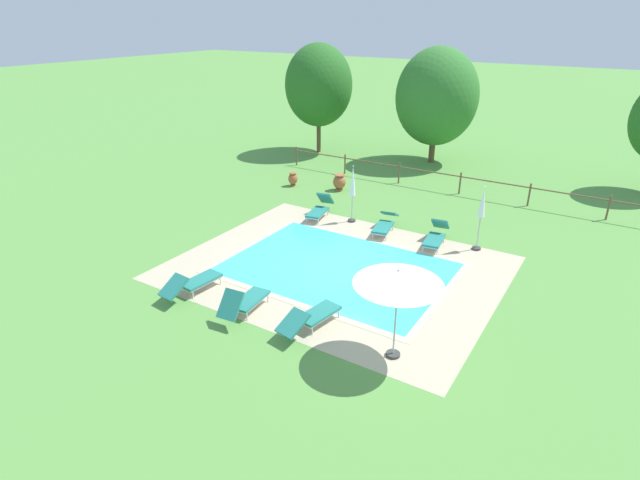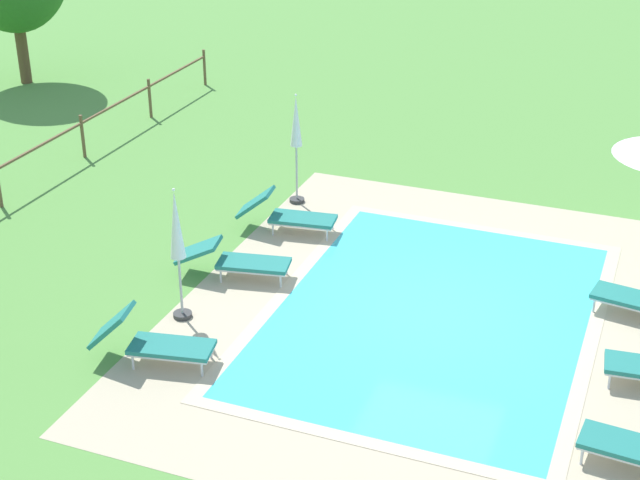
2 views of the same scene
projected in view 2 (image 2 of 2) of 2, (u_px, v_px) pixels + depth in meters
ground_plane at (431, 315)px, 16.45m from camera, size 160.00×160.00×0.00m
pool_deck_paving at (431, 315)px, 16.44m from camera, size 10.49×8.42×0.01m
swimming_pool_water at (431, 315)px, 16.44m from camera, size 7.13×5.06×0.01m
pool_coping_rim at (431, 314)px, 16.44m from camera, size 7.61×5.54×0.01m
sun_lounger_north_near_steps at (237, 260)px, 17.51m from camera, size 0.99×2.15×0.70m
sun_lounger_north_far at (154, 341)px, 14.97m from camera, size 0.96×2.01×0.92m
sun_lounger_south_near_corner at (289, 215)px, 19.23m from camera, size 0.86×2.04×0.86m
patio_umbrella_closed_row_west at (177, 235)px, 15.70m from camera, size 0.32×0.32×2.38m
patio_umbrella_closed_row_mid_west at (296, 131)px, 20.00m from camera, size 0.32×0.32×2.41m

